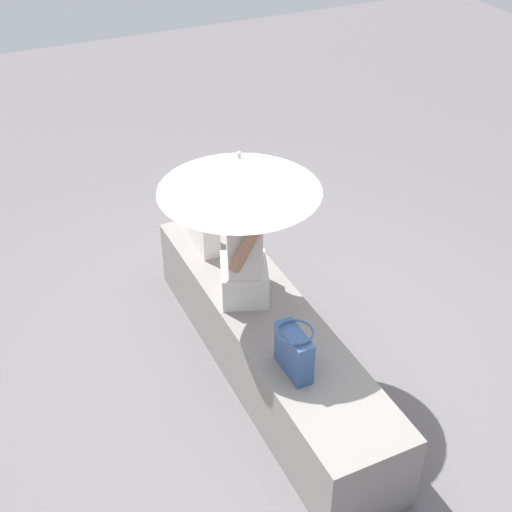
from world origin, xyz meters
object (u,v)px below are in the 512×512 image
at_px(person_seated, 244,242).
at_px(parasol, 239,174).
at_px(tote_bag_canvas, 203,224).
at_px(handbag_black, 294,351).

height_order(person_seated, parasol, parasol).
height_order(person_seated, tote_bag_canvas, person_seated).
relative_size(person_seated, tote_bag_canvas, 2.36).
distance_m(person_seated, tote_bag_canvas, 0.62).
bearing_deg(parasol, person_seated, 143.82).
bearing_deg(person_seated, tote_bag_canvas, -176.91).
relative_size(handbag_black, tote_bag_canvas, 0.74).
xyz_separation_m(handbag_black, tote_bag_canvas, (-1.31, 0.01, 0.05)).
height_order(handbag_black, tote_bag_canvas, tote_bag_canvas).
bearing_deg(parasol, tote_bag_canvas, 177.89).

